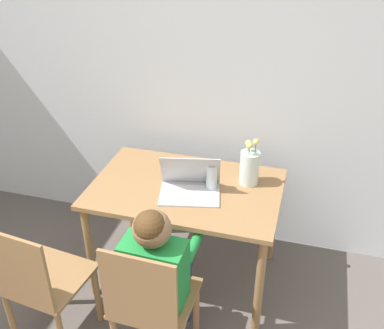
{
  "coord_description": "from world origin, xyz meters",
  "views": [
    {
      "loc": [
        0.85,
        -0.53,
        2.22
      ],
      "look_at": [
        0.23,
        1.63,
        0.9
      ],
      "focal_mm": 42.0,
      "sensor_mm": 36.0,
      "label": 1
    }
  ],
  "objects_px": {
    "person_seated": "(158,263)",
    "water_bottle": "(212,177)",
    "chair_occupied": "(151,305)",
    "laptop": "(190,184)",
    "chair_spare": "(41,284)",
    "flower_vase": "(249,167)"
  },
  "relations": [
    {
      "from": "chair_spare",
      "to": "chair_occupied",
      "type": "bearing_deg",
      "value": -171.06
    },
    {
      "from": "laptop",
      "to": "flower_vase",
      "type": "bearing_deg",
      "value": 19.36
    },
    {
      "from": "chair_spare",
      "to": "laptop",
      "type": "bearing_deg",
      "value": -126.11
    },
    {
      "from": "flower_vase",
      "to": "laptop",
      "type": "bearing_deg",
      "value": -148.09
    },
    {
      "from": "flower_vase",
      "to": "chair_spare",
      "type": "bearing_deg",
      "value": -137.17
    },
    {
      "from": "water_bottle",
      "to": "chair_occupied",
      "type": "bearing_deg",
      "value": -100.53
    },
    {
      "from": "chair_spare",
      "to": "flower_vase",
      "type": "bearing_deg",
      "value": -130.47
    },
    {
      "from": "person_seated",
      "to": "chair_occupied",
      "type": "bearing_deg",
      "value": 90.0
    },
    {
      "from": "chair_spare",
      "to": "person_seated",
      "type": "relative_size",
      "value": 0.88
    },
    {
      "from": "person_seated",
      "to": "water_bottle",
      "type": "bearing_deg",
      "value": -100.49
    },
    {
      "from": "person_seated",
      "to": "laptop",
      "type": "height_order",
      "value": "person_seated"
    },
    {
      "from": "person_seated",
      "to": "laptop",
      "type": "relative_size",
      "value": 2.49
    },
    {
      "from": "chair_occupied",
      "to": "flower_vase",
      "type": "bearing_deg",
      "value": -109.66
    },
    {
      "from": "chair_spare",
      "to": "water_bottle",
      "type": "bearing_deg",
      "value": -128.47
    },
    {
      "from": "chair_occupied",
      "to": "laptop",
      "type": "bearing_deg",
      "value": -89.85
    },
    {
      "from": "chair_spare",
      "to": "flower_vase",
      "type": "relative_size",
      "value": 2.9
    },
    {
      "from": "laptop",
      "to": "water_bottle",
      "type": "bearing_deg",
      "value": 15.2
    },
    {
      "from": "chair_occupied",
      "to": "laptop",
      "type": "xyz_separation_m",
      "value": [
        0.02,
        0.66,
        0.32
      ]
    },
    {
      "from": "chair_occupied",
      "to": "laptop",
      "type": "distance_m",
      "value": 0.74
    },
    {
      "from": "laptop",
      "to": "flower_vase",
      "type": "height_order",
      "value": "flower_vase"
    },
    {
      "from": "person_seated",
      "to": "water_bottle",
      "type": "xyz_separation_m",
      "value": [
        0.13,
        0.61,
        0.17
      ]
    },
    {
      "from": "person_seated",
      "to": "water_bottle",
      "type": "distance_m",
      "value": 0.64
    }
  ]
}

